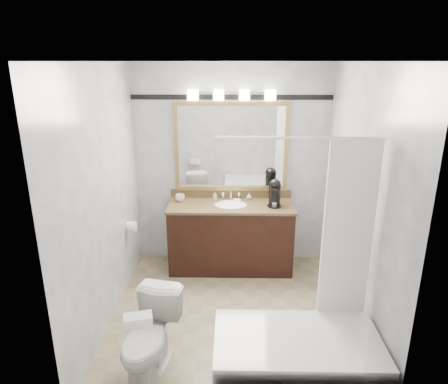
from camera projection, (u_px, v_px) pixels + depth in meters
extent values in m
cube|color=gray|center=(230.00, 315.00, 4.14)|extent=(2.40, 2.60, 0.01)
cube|color=white|center=(232.00, 61.00, 3.36)|extent=(2.40, 2.60, 0.01)
cube|color=silver|center=(231.00, 167.00, 4.99)|extent=(2.40, 0.01, 2.50)
cube|color=silver|center=(230.00, 270.00, 2.51)|extent=(2.40, 0.01, 2.50)
cube|color=silver|center=(103.00, 200.00, 3.77)|extent=(0.01, 2.60, 2.50)
cube|color=silver|center=(360.00, 202.00, 3.72)|extent=(0.01, 2.60, 2.50)
cube|color=black|center=(231.00, 238.00, 4.97)|extent=(1.50, 0.55, 0.82)
cube|color=olive|center=(231.00, 206.00, 4.84)|extent=(1.53, 0.58, 0.03)
cube|color=olive|center=(231.00, 194.00, 5.08)|extent=(1.53, 0.03, 0.10)
ellipsoid|color=white|center=(231.00, 207.00, 4.85)|extent=(0.44, 0.34, 0.14)
cube|color=#A98D4C|center=(231.00, 104.00, 4.72)|extent=(1.40, 0.04, 0.05)
cube|color=#A98D4C|center=(231.00, 188.00, 5.05)|extent=(1.40, 0.04, 0.05)
cube|color=#A98D4C|center=(176.00, 147.00, 4.90)|extent=(0.05, 0.04, 1.00)
cube|color=#A98D4C|center=(286.00, 148.00, 4.87)|extent=(0.05, 0.04, 1.00)
cube|color=white|center=(231.00, 147.00, 4.89)|extent=(1.30, 0.01, 1.00)
cube|color=silver|center=(232.00, 93.00, 4.67)|extent=(0.90, 0.05, 0.03)
cube|color=white|center=(193.00, 95.00, 4.64)|extent=(0.12, 0.12, 0.12)
cube|color=white|center=(219.00, 95.00, 4.64)|extent=(0.12, 0.12, 0.12)
cube|color=white|center=(244.00, 95.00, 4.63)|extent=(0.12, 0.12, 0.12)
cube|color=white|center=(270.00, 95.00, 4.62)|extent=(0.12, 0.12, 0.12)
cube|color=black|center=(232.00, 97.00, 4.71)|extent=(2.40, 0.01, 0.06)
cube|color=white|center=(296.00, 361.00, 3.18)|extent=(1.30, 0.72, 0.45)
cylinder|color=silver|center=(301.00, 138.00, 3.01)|extent=(1.30, 0.02, 0.02)
cube|color=white|center=(348.00, 233.00, 3.23)|extent=(0.40, 0.04, 1.55)
cylinder|color=white|center=(131.00, 227.00, 4.57)|extent=(0.11, 0.12, 0.12)
imported|color=white|center=(149.00, 339.00, 3.26)|extent=(0.52, 0.74, 0.69)
cube|color=white|center=(138.00, 320.00, 2.86)|extent=(0.22, 0.16, 0.08)
cylinder|color=black|center=(274.00, 206.00, 4.77)|extent=(0.17, 0.17, 0.02)
cylinder|color=black|center=(275.00, 195.00, 4.78)|extent=(0.14, 0.14, 0.24)
sphere|color=black|center=(275.00, 185.00, 4.74)|extent=(0.15, 0.15, 0.15)
cube|color=black|center=(275.00, 190.00, 4.69)|extent=(0.10, 0.10, 0.05)
cylinder|color=silver|center=(274.00, 204.00, 4.74)|extent=(0.06, 0.06, 0.06)
imported|color=white|center=(180.00, 198.00, 4.94)|extent=(0.12, 0.12, 0.09)
imported|color=white|center=(215.00, 196.00, 5.01)|extent=(0.05, 0.05, 0.09)
imported|color=white|center=(249.00, 196.00, 5.00)|extent=(0.06, 0.06, 0.08)
cube|color=beige|center=(237.00, 200.00, 4.94)|extent=(0.09, 0.07, 0.03)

